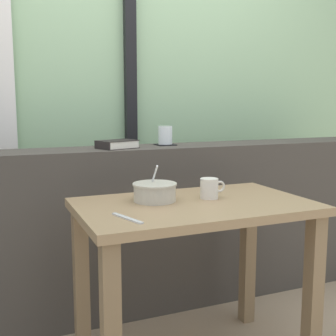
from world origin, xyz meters
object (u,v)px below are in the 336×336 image
at_px(juice_glass, 165,136).
at_px(soup_bowl, 155,192).
at_px(ceramic_mug, 209,188).
at_px(coaster_square, 165,145).
at_px(fork_utensil, 127,218).
at_px(breakfast_table, 194,235).
at_px(closed_book, 117,144).

bearing_deg(juice_glass, soup_bowl, -116.42).
xyz_separation_m(soup_bowl, ceramic_mug, (0.23, -0.04, 0.01)).
relative_size(coaster_square, juice_glass, 1.01).
bearing_deg(fork_utensil, soup_bowl, 33.09).
bearing_deg(coaster_square, juice_glass, 0.00).
relative_size(breakfast_table, fork_utensil, 5.52).
distance_m(breakfast_table, closed_book, 0.68).
relative_size(closed_book, fork_utensil, 1.28).
bearing_deg(soup_bowl, closed_book, 91.85).
bearing_deg(closed_book, coaster_square, 12.11).
distance_m(coaster_square, closed_book, 0.30).
height_order(breakfast_table, ceramic_mug, ceramic_mug).
relative_size(breakfast_table, coaster_square, 9.38).
height_order(juice_glass, closed_book, juice_glass).
height_order(coaster_square, soup_bowl, coaster_square).
bearing_deg(ceramic_mug, juice_glass, 86.00).
bearing_deg(ceramic_mug, soup_bowl, 170.92).
distance_m(closed_book, ceramic_mug, 0.60).
relative_size(soup_bowl, fork_utensil, 1.06).
bearing_deg(soup_bowl, fork_utensil, -129.86).
distance_m(juice_glass, soup_bowl, 0.64).
bearing_deg(breakfast_table, juice_glass, 78.04).
bearing_deg(coaster_square, closed_book, -167.89).
bearing_deg(coaster_square, breakfast_table, -101.96).
xyz_separation_m(juice_glass, ceramic_mug, (-0.04, -0.59, -0.18)).
height_order(breakfast_table, fork_utensil, fork_utensil).
distance_m(coaster_square, ceramic_mug, 0.60).
xyz_separation_m(closed_book, soup_bowl, (0.02, -0.49, -0.15)).
distance_m(soup_bowl, ceramic_mug, 0.24).
xyz_separation_m(coaster_square, soup_bowl, (-0.27, -0.55, -0.14)).
bearing_deg(closed_book, juice_glass, 12.11).
relative_size(soup_bowl, ceramic_mug, 1.60).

